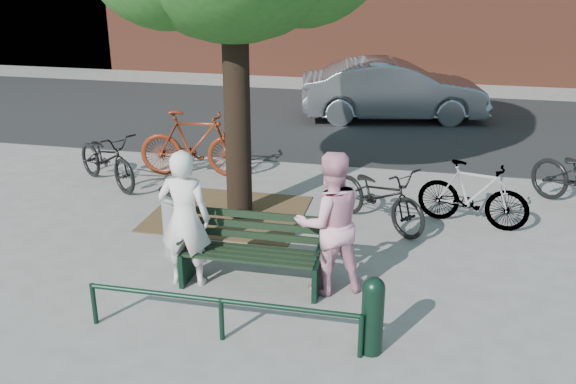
% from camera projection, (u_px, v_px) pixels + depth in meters
% --- Properties ---
extents(ground, '(90.00, 90.00, 0.00)m').
position_uv_depth(ground, '(252.00, 286.00, 8.08)').
color(ground, gray).
rests_on(ground, ground).
extents(dirt_pit, '(2.40, 2.00, 0.02)m').
position_uv_depth(dirt_pit, '(228.00, 213.00, 10.28)').
color(dirt_pit, brown).
rests_on(dirt_pit, ground).
extents(road, '(40.00, 7.00, 0.01)m').
position_uv_depth(road, '(343.00, 121.00, 15.84)').
color(road, black).
rests_on(road, ground).
extents(park_bench, '(1.74, 0.54, 0.97)m').
position_uv_depth(park_bench, '(253.00, 249.00, 7.98)').
color(park_bench, black).
rests_on(park_bench, ground).
extents(guard_railing, '(3.06, 0.06, 0.51)m').
position_uv_depth(guard_railing, '(221.00, 307.00, 6.84)').
color(guard_railing, black).
rests_on(guard_railing, ground).
extents(person_left, '(0.68, 0.47, 1.76)m').
position_uv_depth(person_left, '(185.00, 219.00, 7.87)').
color(person_left, silver).
rests_on(person_left, ground).
extents(person_right, '(1.08, 0.99, 1.79)m').
position_uv_depth(person_right, '(330.00, 223.00, 7.71)').
color(person_right, pink).
rests_on(person_right, ground).
extents(bollard, '(0.23, 0.23, 0.88)m').
position_uv_depth(bollard, '(373.00, 313.00, 6.60)').
color(bollard, black).
rests_on(bollard, ground).
extents(litter_bin, '(0.47, 0.47, 0.95)m').
position_uv_depth(litter_bin, '(178.00, 221.00, 8.82)').
color(litter_bin, gray).
rests_on(litter_bin, ground).
extents(bicycle_a, '(1.94, 1.63, 1.00)m').
position_uv_depth(bicycle_a, '(107.00, 158.00, 11.39)').
color(bicycle_a, black).
rests_on(bicycle_a, ground).
extents(bicycle_b, '(2.12, 0.83, 1.24)m').
position_uv_depth(bicycle_b, '(194.00, 144.00, 11.82)').
color(bicycle_b, '#5B1D0D').
rests_on(bicycle_b, ground).
extents(bicycle_c, '(1.86, 1.69, 0.98)m').
position_uv_depth(bicycle_c, '(378.00, 195.00, 9.71)').
color(bicycle_c, black).
rests_on(bicycle_c, ground).
extents(bicycle_d, '(1.74, 0.86, 1.01)m').
position_uv_depth(bicycle_d, '(473.00, 194.00, 9.71)').
color(bicycle_d, gray).
rests_on(bicycle_d, ground).
extents(parked_car, '(4.72, 2.46, 1.48)m').
position_uv_depth(parked_car, '(393.00, 90.00, 15.74)').
color(parked_car, slate).
rests_on(parked_car, ground).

